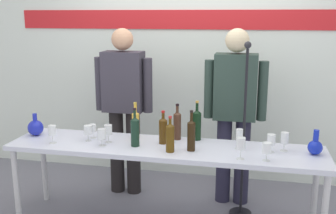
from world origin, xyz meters
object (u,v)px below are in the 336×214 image
at_px(wine_glass_left_0, 102,134).
at_px(wine_glass_left_2, 88,130).
at_px(wine_bottle_4, 177,124).
at_px(wine_glass_right_3, 241,144).
at_px(wine_glass_right_1, 239,135).
at_px(wine_glass_right_4, 271,140).
at_px(wine_glass_right_0, 285,138).
at_px(presenter_left, 124,102).
at_px(wine_bottle_3, 191,134).
at_px(presenter_right, 235,107).
at_px(wine_glass_right_2, 267,148).
at_px(display_table, 164,153).
at_px(wine_bottle_2, 135,131).
at_px(wine_bottle_0, 136,123).
at_px(decanter_blue_right, 315,146).
at_px(wine_glass_left_1, 93,128).
at_px(wine_bottle_1, 197,124).
at_px(microphone_stand, 243,160).
at_px(wine_glass_left_4, 108,130).
at_px(wine_bottle_5, 163,130).
at_px(wine_glass_left_3, 52,131).
at_px(decanter_blue_left, 36,127).
at_px(wine_bottle_6, 170,137).

height_order(wine_glass_left_0, wine_glass_left_2, wine_glass_left_0).
xyz_separation_m(wine_bottle_4, wine_glass_right_3, (0.56, -0.38, -0.01)).
distance_m(wine_glass_left_0, wine_glass_right_1, 1.12).
bearing_deg(wine_glass_right_4, wine_glass_right_0, 24.50).
height_order(presenter_left, wine_bottle_3, presenter_left).
bearing_deg(wine_bottle_4, wine_bottle_3, -58.19).
xyz_separation_m(presenter_right, wine_glass_right_2, (0.28, -0.76, -0.13)).
height_order(display_table, wine_bottle_2, wine_bottle_2).
distance_m(wine_bottle_0, wine_glass_left_2, 0.41).
relative_size(decanter_blue_right, wine_glass_left_1, 1.59).
distance_m(wine_bottle_2, wine_glass_right_2, 1.06).
relative_size(wine_bottle_1, microphone_stand, 0.22).
xyz_separation_m(display_table, presenter_left, (-0.54, 0.59, 0.28)).
xyz_separation_m(presenter_left, wine_glass_left_4, (0.06, -0.60, -0.11)).
xyz_separation_m(wine_bottle_0, wine_bottle_2, (0.06, -0.22, -0.00)).
distance_m(wine_bottle_5, wine_glass_left_3, 0.93).
bearing_deg(microphone_stand, wine_glass_left_0, -158.80).
xyz_separation_m(decanter_blue_left, wine_bottle_6, (1.27, -0.18, 0.05)).
distance_m(display_table, wine_glass_left_4, 0.51).
height_order(decanter_blue_left, wine_bottle_0, wine_bottle_0).
relative_size(wine_bottle_0, microphone_stand, 0.20).
bearing_deg(wine_glass_right_2, wine_bottle_0, 163.10).
distance_m(wine_bottle_1, wine_glass_left_2, 0.94).
xyz_separation_m(wine_glass_left_2, wine_glass_right_0, (1.63, 0.08, 0.01)).
bearing_deg(presenter_right, wine_bottle_6, -122.79).
xyz_separation_m(wine_bottle_1, wine_glass_right_4, (0.62, -0.19, -0.04)).
relative_size(wine_bottle_1, wine_glass_left_4, 2.23).
xyz_separation_m(decanter_blue_right, wine_glass_right_0, (-0.23, 0.03, 0.04)).
distance_m(decanter_blue_left, decanter_blue_right, 2.38).
height_order(presenter_right, wine_bottle_1, presenter_right).
distance_m(wine_glass_left_2, wine_glass_right_1, 1.28).
bearing_deg(presenter_right, wine_bottle_0, -153.12).
bearing_deg(wine_bottle_2, wine_glass_left_1, 162.78).
height_order(presenter_right, wine_bottle_2, presenter_right).
height_order(wine_bottle_5, wine_glass_left_0, wine_bottle_5).
distance_m(wine_bottle_0, wine_bottle_4, 0.37).
bearing_deg(wine_glass_right_4, wine_glass_left_1, 178.19).
xyz_separation_m(wine_bottle_2, wine_glass_right_0, (1.19, 0.13, -0.03)).
xyz_separation_m(decanter_blue_left, wine_bottle_3, (1.43, -0.11, 0.06)).
bearing_deg(wine_glass_left_2, wine_bottle_2, -6.28).
bearing_deg(wine_bottle_4, wine_bottle_2, -140.22).
xyz_separation_m(wine_bottle_6, wine_glass_left_0, (-0.58, 0.02, -0.03)).
height_order(wine_bottle_5, wine_glass_right_1, wine_bottle_5).
distance_m(wine_glass_left_4, wine_glass_right_0, 1.45).
bearing_deg(wine_bottle_4, wine_glass_left_4, -159.00).
distance_m(wine_glass_left_2, wine_glass_left_3, 0.29).
xyz_separation_m(wine_bottle_4, wine_glass_right_0, (0.89, -0.12, -0.03)).
height_order(presenter_right, wine_glass_right_4, presenter_right).
bearing_deg(wine_glass_left_0, decanter_blue_left, 167.58).
bearing_deg(wine_bottle_1, wine_glass_left_3, -163.28).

